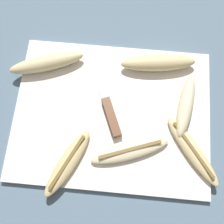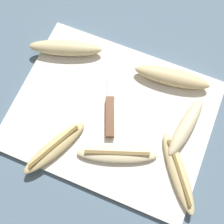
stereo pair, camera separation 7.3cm
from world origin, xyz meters
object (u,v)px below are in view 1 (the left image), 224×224
banana_soft_right (47,63)px  knife (110,111)px  banana_bright_far (186,106)px  banana_pale_long (130,150)px  banana_mellow_near (192,151)px  banana_ripe_center (158,63)px  banana_spotted_left (68,163)px

banana_soft_right → knife: bearing=-32.6°
knife → banana_bright_far: size_ratio=1.24×
banana_pale_long → banana_soft_right: size_ratio=0.99×
banana_pale_long → banana_bright_far: bearing=43.8°
banana_pale_long → banana_mellow_near: (0.14, 0.01, 0.00)m
banana_bright_far → banana_mellow_near: bearing=-80.3°
banana_ripe_center → banana_spotted_left: bearing=-125.5°
knife → banana_soft_right: banana_soft_right is taller
banana_mellow_near → banana_bright_far: bearing=99.7°
banana_mellow_near → banana_spotted_left: bearing=-169.1°
banana_bright_far → banana_pale_long: 0.17m
banana_bright_far → banana_mellow_near: size_ratio=0.96×
knife → banana_spotted_left: 0.16m
knife → banana_bright_far: bearing=-14.3°
knife → banana_soft_right: 0.20m
banana_spotted_left → banana_mellow_near: size_ratio=1.01×
knife → banana_mellow_near: (0.19, -0.08, 0.00)m
banana_soft_right → banana_mellow_near: bearing=-27.3°
banana_spotted_left → banana_pale_long: banana_spotted_left is taller
banana_soft_right → banana_bright_far: bearing=-13.2°
banana_bright_far → banana_soft_right: 0.35m
banana_ripe_center → banana_soft_right: 0.27m
banana_ripe_center → banana_mellow_near: (0.09, -0.21, -0.01)m
banana_mellow_near → knife: bearing=157.8°
banana_spotted_left → banana_mellow_near: 0.28m
banana_ripe_center → banana_mellow_near: 0.23m
knife → banana_pale_long: bearing=-82.0°
banana_bright_far → banana_ripe_center: bearing=123.3°
banana_bright_far → banana_mellow_near: (0.02, -0.11, -0.01)m
banana_bright_far → banana_pale_long: banana_bright_far is taller
banana_soft_right → banana_mellow_near: banana_soft_right is taller
banana_spotted_left → banana_bright_far: bearing=31.5°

